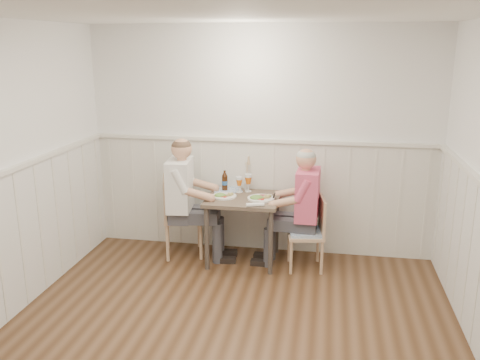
{
  "coord_description": "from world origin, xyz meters",
  "views": [
    {
      "loc": [
        0.76,
        -3.43,
        2.39
      ],
      "look_at": [
        -0.14,
        1.64,
        1.0
      ],
      "focal_mm": 38.0,
      "sensor_mm": 36.0,
      "label": 1
    }
  ],
  "objects": [
    {
      "name": "beer_glass_b",
      "position": [
        -0.22,
        2.02,
        0.87
      ],
      "size": [
        0.07,
        0.07,
        0.18
      ],
      "color": "silver",
      "rests_on": "dining_table"
    },
    {
      "name": "gingham_mat",
      "position": [
        -0.37,
        2.09,
        0.75
      ],
      "size": [
        0.39,
        0.35,
        0.01
      ],
      "color": "teal",
      "rests_on": "dining_table"
    },
    {
      "name": "grass_vase",
      "position": [
        -0.16,
        2.15,
        0.94
      ],
      "size": [
        0.05,
        0.05,
        0.42
      ],
      "color": "silver",
      "rests_on": "dining_table"
    },
    {
      "name": "ground_plane",
      "position": [
        0.0,
        0.0,
        0.0
      ],
      "size": [
        4.5,
        4.5,
        0.0
      ],
      "primitive_type": "plane",
      "color": "#452B18"
    },
    {
      "name": "diner_cream",
      "position": [
        -0.8,
        1.8,
        0.59
      ],
      "size": [
        0.69,
        0.48,
        1.42
      ],
      "color": "#3F3F47",
      "rests_on": "ground"
    },
    {
      "name": "beer_glass_a",
      "position": [
        -0.12,
        2.07,
        0.89
      ],
      "size": [
        0.08,
        0.08,
        0.21
      ],
      "color": "silver",
      "rests_on": "dining_table"
    },
    {
      "name": "rolled_napkin",
      "position": [
        0.04,
        1.53,
        0.77
      ],
      "size": [
        0.19,
        0.1,
        0.04
      ],
      "color": "white",
      "rests_on": "dining_table"
    },
    {
      "name": "plate_diner",
      "position": [
        -0.36,
        1.81,
        0.77
      ],
      "size": [
        0.27,
        0.27,
        0.07
      ],
      "color": "white",
      "rests_on": "dining_table"
    },
    {
      "name": "man_in_pink",
      "position": [
        0.52,
        1.82,
        0.56
      ],
      "size": [
        0.63,
        0.44,
        1.35
      ],
      "color": "#3F3F47",
      "rests_on": "ground"
    },
    {
      "name": "room_shell",
      "position": [
        0.0,
        0.0,
        1.52
      ],
      "size": [
        4.04,
        4.54,
        2.6
      ],
      "color": "white",
      "rests_on": "ground"
    },
    {
      "name": "wainscot",
      "position": [
        0.0,
        0.69,
        0.69
      ],
      "size": [
        4.0,
        4.49,
        1.34
      ],
      "color": "silver",
      "rests_on": "ground"
    },
    {
      "name": "dining_table",
      "position": [
        -0.14,
        1.84,
        0.64
      ],
      "size": [
        0.79,
        0.7,
        0.75
      ],
      "color": "brown",
      "rests_on": "ground"
    },
    {
      "name": "plate_man",
      "position": [
        0.05,
        1.79,
        0.77
      ],
      "size": [
        0.3,
        0.3,
        0.07
      ],
      "color": "white",
      "rests_on": "dining_table"
    },
    {
      "name": "chair_left",
      "position": [
        -0.91,
        1.89,
        0.5
      ],
      "size": [
        0.55,
        0.55,
        0.93
      ],
      "color": "tan",
      "rests_on": "ground"
    },
    {
      "name": "beer_bottle",
      "position": [
        -0.39,
        2.07,
        0.86
      ],
      "size": [
        0.07,
        0.07,
        0.24
      ],
      "color": "black",
      "rests_on": "dining_table"
    },
    {
      "name": "chair_right",
      "position": [
        0.61,
        1.77,
        0.44
      ],
      "size": [
        0.43,
        0.43,
        0.8
      ],
      "color": "tan",
      "rests_on": "ground"
    }
  ]
}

